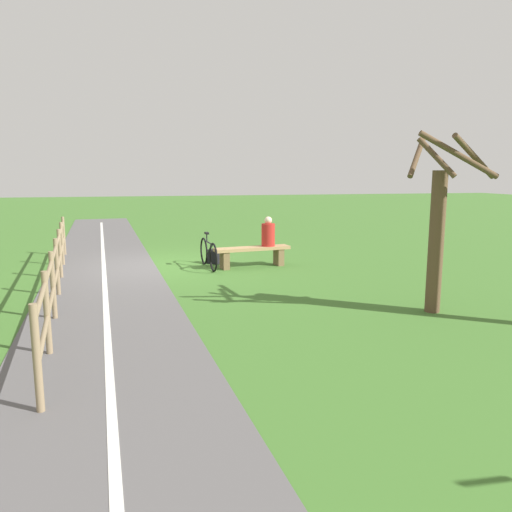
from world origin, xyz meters
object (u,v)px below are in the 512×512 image
object	(u,v)px
bicycle	(208,253)
backpack	(214,257)
person_seated	(268,234)
bench	(252,253)
tree_by_path	(438,227)

from	to	relation	value
bicycle	backpack	bearing A→B (deg)	152.34
person_seated	bicycle	bearing A→B (deg)	-10.24
bench	person_seated	distance (m)	0.64
backpack	tree_by_path	distance (m)	6.30
bicycle	tree_by_path	world-z (taller)	tree_by_path
tree_by_path	bench	bearing A→B (deg)	-65.71
bench	backpack	distance (m)	1.12
bench	bicycle	xyz separation A→B (m)	(1.10, -0.12, 0.01)
bicycle	tree_by_path	xyz separation A→B (m)	(-3.22, 4.82, 1.09)
person_seated	backpack	size ratio (longest dim) A/B	1.93
bench	backpack	world-z (taller)	bench
bench	bicycle	distance (m)	1.10
person_seated	tree_by_path	bearing A→B (deg)	101.38
backpack	person_seated	bearing A→B (deg)	154.34
backpack	tree_by_path	bearing A→B (deg)	119.04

